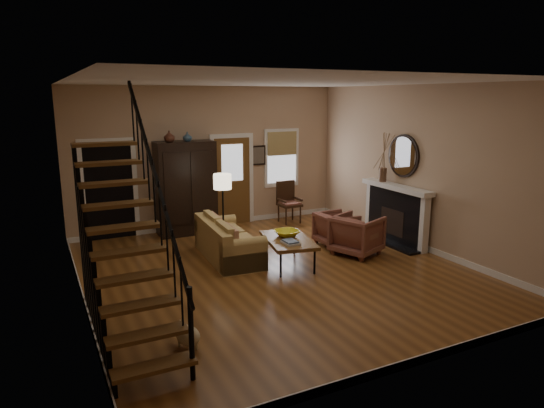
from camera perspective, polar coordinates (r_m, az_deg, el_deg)
name	(u,v)px	position (r m, az deg, el deg)	size (l,w,h in m)	color
room	(219,176)	(9.78, -6.28, 3.29)	(7.00, 7.33, 3.30)	brown
staircase	(125,218)	(6.25, -16.95, -1.55)	(0.94, 2.80, 3.20)	brown
fireplace	(397,208)	(10.65, 14.51, -0.48)	(0.33, 1.95, 2.30)	black
armoire	(186,188)	(11.07, -10.10, 1.86)	(1.30, 0.60, 2.10)	black
vase_a	(169,136)	(10.73, -12.00, 7.78)	(0.24, 0.24, 0.25)	#4C2619
vase_b	(187,137)	(10.84, -9.93, 7.81)	(0.20, 0.20, 0.21)	#334C60
sofa	(229,240)	(9.38, -5.12, -4.24)	(0.84, 1.94, 0.72)	tan
coffee_table	(288,252)	(9.01, 1.91, -5.63)	(0.77, 1.33, 0.51)	brown
bowl	(287,233)	(9.07, 1.75, -3.46)	(0.45, 0.45, 0.11)	gold
books	(290,242)	(8.62, 2.16, -4.49)	(0.24, 0.33, 0.06)	beige
armchair_left	(357,235)	(9.73, 9.96, -3.58)	(0.84, 0.87, 0.79)	maroon
armchair_right	(336,229)	(10.27, 7.58, -2.92)	(0.74, 0.76, 0.69)	maroon
floor_lamp	(223,213)	(9.77, -5.77, -1.02)	(0.36, 0.36, 1.57)	black
side_chair	(289,202)	(11.95, 2.07, 0.19)	(0.54, 0.54, 1.02)	#331E10
dog	(188,337)	(6.31, -9.86, -15.14)	(0.25, 0.42, 0.31)	beige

